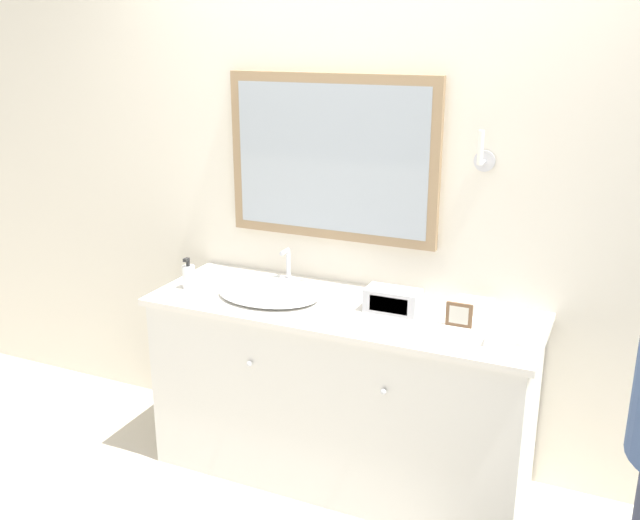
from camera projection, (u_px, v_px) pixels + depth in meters
ground_plane at (310, 512)px, 3.10m from camera, size 14.00×14.00×0.00m
wall_back at (369, 195)px, 3.29m from camera, size 8.00×0.18×2.55m
vanity_counter at (341, 392)px, 3.26m from camera, size 1.74×0.61×0.85m
sink_basin at (270, 293)px, 3.24m from camera, size 0.48×0.41×0.18m
soap_bottle at (189, 277)px, 3.33m from camera, size 0.06×0.06×0.15m
appliance_box at (393, 301)px, 3.06m from camera, size 0.23×0.12×0.10m
picture_frame at (459, 315)px, 2.90m from camera, size 0.11×0.01×0.10m
hand_towel_near_sink at (474, 306)px, 3.07m from camera, size 0.16×0.12×0.05m
hand_towel_far_corner at (506, 341)px, 2.74m from camera, size 0.15×0.10×0.04m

